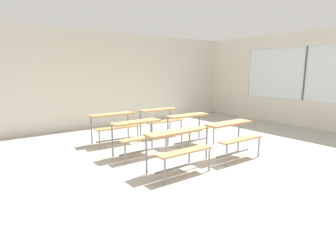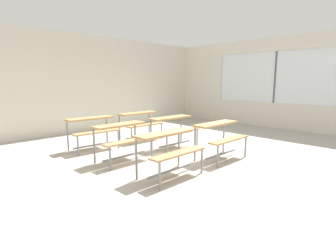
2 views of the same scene
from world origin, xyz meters
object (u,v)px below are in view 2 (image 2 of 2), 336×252
(desk_bench_r2c0, at_px, (93,126))
(desk_bench_r0c1, at_px, (220,132))
(desk_bench_r2c1, at_px, (140,119))
(desk_bench_r1c0, at_px, (123,133))
(desk_bench_r0c0, at_px, (169,144))
(desk_bench_r1c1, at_px, (174,125))

(desk_bench_r2c0, bearing_deg, desk_bench_r0c1, -57.33)
(desk_bench_r2c1, bearing_deg, desk_bench_r2c0, -178.76)
(desk_bench_r0c1, height_order, desk_bench_r1c0, same)
(desk_bench_r0c0, distance_m, desk_bench_r2c0, 2.51)
(desk_bench_r1c1, height_order, desk_bench_r2c1, same)
(desk_bench_r1c0, bearing_deg, desk_bench_r1c1, -0.50)
(desk_bench_r0c0, height_order, desk_bench_r1c0, same)
(desk_bench_r2c1, bearing_deg, desk_bench_r1c0, -137.31)
(desk_bench_r1c1, bearing_deg, desk_bench_r2c1, 93.39)
(desk_bench_r0c1, height_order, desk_bench_r2c0, same)
(desk_bench_r0c1, xyz_separation_m, desk_bench_r2c0, (-1.47, 2.54, 0.00))
(desk_bench_r0c0, xyz_separation_m, desk_bench_r1c1, (1.41, 1.26, 0.00))
(desk_bench_r1c0, relative_size, desk_bench_r2c1, 0.99)
(desk_bench_r0c0, distance_m, desk_bench_r1c1, 1.89)
(desk_bench_r0c0, height_order, desk_bench_r0c1, same)
(desk_bench_r0c1, distance_m, desk_bench_r2c0, 2.93)
(desk_bench_r0c0, distance_m, desk_bench_r1c0, 1.26)
(desk_bench_r0c0, relative_size, desk_bench_r1c1, 0.98)
(desk_bench_r0c1, relative_size, desk_bench_r2c0, 0.98)
(desk_bench_r0c0, xyz_separation_m, desk_bench_r2c0, (-0.02, 2.51, 0.00))
(desk_bench_r1c1, relative_size, desk_bench_r2c0, 1.00)
(desk_bench_r0c0, height_order, desk_bench_r2c0, same)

